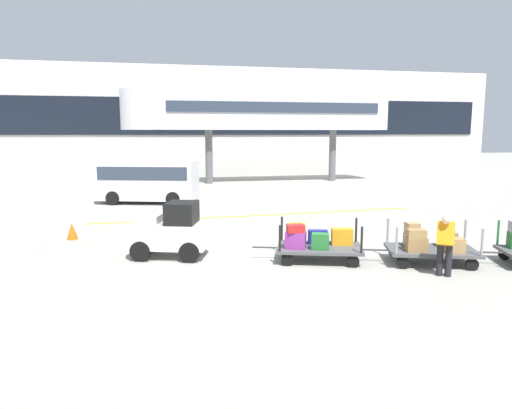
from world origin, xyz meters
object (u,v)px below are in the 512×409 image
object	(u,v)px
baggage_cart_middle	(430,245)
baggage_handler	(445,242)
safety_cone_near	(72,231)
baggage_tug	(171,231)
baggage_cart_lead	(315,242)
shuttle_van	(148,178)

from	to	relation	value
baggage_cart_middle	baggage_handler	size ratio (longest dim) A/B	1.97
baggage_cart_middle	safety_cone_near	distance (m)	11.16
baggage_tug	baggage_cart_lead	distance (m)	4.06
baggage_tug	safety_cone_near	world-z (taller)	baggage_tug
safety_cone_near	shuttle_van	bearing A→B (deg)	73.02
baggage_handler	baggage_cart_lead	bearing A→B (deg)	140.17
baggage_cart_lead	baggage_tug	bearing A→B (deg)	162.80
baggage_cart_lead	shuttle_van	bearing A→B (deg)	110.44
baggage_handler	baggage_cart_middle	bearing A→B (deg)	73.10
baggage_cart_lead	baggage_cart_middle	world-z (taller)	same
baggage_tug	baggage_cart_lead	size ratio (longest dim) A/B	0.76
baggage_tug	baggage_handler	distance (m)	7.25
baggage_tug	shuttle_van	size ratio (longest dim) A/B	0.45
baggage_tug	safety_cone_near	size ratio (longest dim) A/B	4.25
baggage_cart_lead	shuttle_van	size ratio (longest dim) A/B	0.60
baggage_cart_lead	safety_cone_near	xyz separation A→B (m)	(-6.97, 4.20, -0.25)
baggage_cart_middle	safety_cone_near	xyz separation A→B (m)	(-9.89, 5.16, -0.23)
shuttle_van	safety_cone_near	xyz separation A→B (m)	(-2.43, -7.97, -0.96)
baggage_cart_lead	baggage_handler	size ratio (longest dim) A/B	1.97
baggage_cart_middle	shuttle_van	size ratio (longest dim) A/B	0.60
baggage_tug	shuttle_van	distance (m)	11.01
baggage_cart_middle	baggage_handler	xyz separation A→B (m)	(-0.36, -1.18, 0.36)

